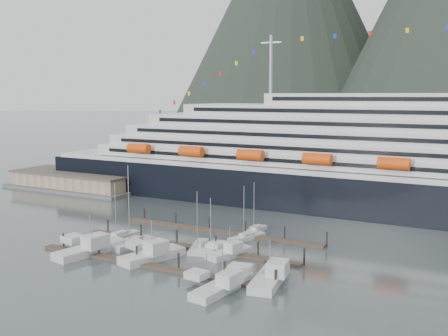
{
  "coord_description": "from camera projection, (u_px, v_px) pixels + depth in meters",
  "views": [
    {
      "loc": [
        49.34,
        -81.37,
        29.84
      ],
      "look_at": [
        -6.93,
        22.0,
        13.44
      ],
      "focal_mm": 42.0,
      "sensor_mm": 36.0,
      "label": 1
    }
  ],
  "objects": [
    {
      "name": "ground",
      "position": [
        200.0,
        255.0,
        98.26
      ],
      "size": [
        1600.0,
        1600.0,
        0.0
      ],
      "primitive_type": "plane",
      "color": "#4C595A",
      "rests_on": "ground"
    },
    {
      "name": "cruise_ship",
      "position": [
        418.0,
        167.0,
        130.18
      ],
      "size": [
        210.0,
        30.4,
        50.3
      ],
      "color": "black",
      "rests_on": "ground"
    },
    {
      "name": "warehouse",
      "position": [
        76.0,
        182.0,
        168.59
      ],
      "size": [
        46.0,
        20.0,
        5.8
      ],
      "color": "#595956",
      "rests_on": "ground"
    },
    {
      "name": "dock_near",
      "position": [
        147.0,
        265.0,
        91.9
      ],
      "size": [
        48.18,
        2.28,
        3.2
      ],
      "color": "#403429",
      "rests_on": "ground"
    },
    {
      "name": "dock_mid",
      "position": [
        187.0,
        246.0,
        103.21
      ],
      "size": [
        48.18,
        2.28,
        3.2
      ],
      "color": "#403429",
      "rests_on": "ground"
    },
    {
      "name": "dock_far",
      "position": [
        219.0,
        231.0,
        114.52
      ],
      "size": [
        48.18,
        2.28,
        3.2
      ],
      "color": "#403429",
      "rests_on": "ground"
    },
    {
      "name": "sailboat_a",
      "position": [
        133.0,
        244.0,
        104.38
      ],
      "size": [
        4.15,
        10.33,
        16.83
      ],
      "rotation": [
        0.0,
        0.0,
        1.44
      ],
      "color": "silver",
      "rests_on": "ground"
    },
    {
      "name": "sailboat_b",
      "position": [
        120.0,
        237.0,
        109.76
      ],
      "size": [
        3.9,
        9.64,
        12.27
      ],
      "rotation": [
        0.0,
        0.0,
        1.41
      ],
      "color": "silver",
      "rests_on": "ground"
    },
    {
      "name": "sailboat_c",
      "position": [
        212.0,
        248.0,
        101.38
      ],
      "size": [
        3.85,
        9.28,
        10.97
      ],
      "rotation": [
        0.0,
        0.0,
        1.73
      ],
      "color": "silver",
      "rests_on": "ground"
    },
    {
      "name": "sailboat_d",
      "position": [
        198.0,
        247.0,
        102.28
      ],
      "size": [
        5.3,
        9.78,
        12.0
      ],
      "rotation": [
        0.0,
        0.0,
        1.91
      ],
      "color": "silver",
      "rests_on": "ground"
    },
    {
      "name": "sailboat_f",
      "position": [
        255.0,
        231.0,
        114.67
      ],
      "size": [
        2.54,
        8.2,
        11.67
      ],
      "rotation": [
        0.0,
        0.0,
        1.59
      ],
      "color": "silver",
      "rests_on": "ground"
    },
    {
      "name": "sailboat_g",
      "position": [
        247.0,
        237.0,
        109.3
      ],
      "size": [
        5.05,
        9.25,
        11.79
      ],
      "rotation": [
        0.0,
        0.0,
        1.24
      ],
      "color": "silver",
      "rests_on": "ground"
    },
    {
      "name": "trawler_a",
      "position": [
        90.0,
        248.0,
        99.55
      ],
      "size": [
        11.22,
        15.38,
        8.24
      ],
      "rotation": [
        0.0,
        0.0,
        1.39
      ],
      "color": "silver",
      "rests_on": "ground"
    },
    {
      "name": "trawler_b",
      "position": [
        152.0,
        254.0,
        95.65
      ],
      "size": [
        10.59,
        13.12,
        8.15
      ],
      "rotation": [
        0.0,
        0.0,
        1.27
      ],
      "color": "silver",
      "rests_on": "ground"
    },
    {
      "name": "trawler_c",
      "position": [
        222.0,
        285.0,
        80.69
      ],
      "size": [
        9.51,
        13.41,
        6.68
      ],
      "rotation": [
        0.0,
        0.0,
        1.47
      ],
      "color": "silver",
      "rests_on": "ground"
    },
    {
      "name": "trawler_d",
      "position": [
        269.0,
        277.0,
        84.01
      ],
      "size": [
        10.02,
        13.46,
        7.77
      ],
      "rotation": [
        0.0,
        0.0,
        1.74
      ],
      "color": "silver",
      "rests_on": "ground"
    },
    {
      "name": "trawler_e",
      "position": [
        229.0,
        252.0,
        97.72
      ],
      "size": [
        8.21,
        10.13,
        6.21
      ],
      "rotation": [
        0.0,
        0.0,
        1.25
      ],
      "color": "silver",
      "rests_on": "ground"
    }
  ]
}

